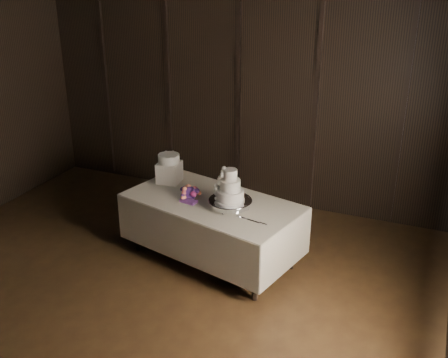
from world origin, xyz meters
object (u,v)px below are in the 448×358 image
display_table (212,227)px  cake_stand (230,204)px  small_cake (169,159)px  wedding_cake (228,188)px  bouquet (189,192)px  box_pedestal (169,172)px

display_table → cake_stand: (0.26, -0.08, 0.39)m
cake_stand → small_cake: 1.06m
wedding_cake → cake_stand: bearing=13.5°
display_table → bouquet: bouquet is taller
cake_stand → small_cake: size_ratio=1.87×
bouquet → box_pedestal: size_ratio=1.53×
bouquet → small_cake: 0.59m
cake_stand → box_pedestal: 1.04m
small_cake → cake_stand: bearing=-21.5°
bouquet → box_pedestal: 0.54m
bouquet → cake_stand: bearing=-6.2°
cake_stand → bouquet: bouquet is taller
box_pedestal → small_cake: size_ratio=1.01×
wedding_cake → box_pedestal: (-0.93, 0.39, -0.11)m
bouquet → small_cake: (-0.43, 0.32, 0.24)m
display_table → box_pedestal: size_ratio=8.38×
display_table → wedding_cake: wedding_cake is taller
cake_stand → wedding_cake: bearing=-150.3°
display_table → bouquet: size_ratio=5.47×
display_table → box_pedestal: bearing=170.5°
box_pedestal → wedding_cake: bearing=-22.8°
wedding_cake → box_pedestal: size_ratio=1.38×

